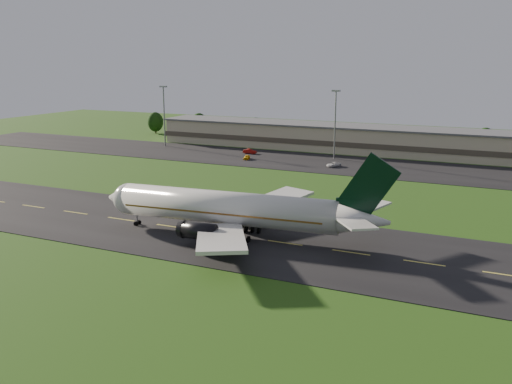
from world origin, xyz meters
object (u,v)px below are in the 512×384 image
at_px(light_mast_centre, 335,116).
at_px(service_vehicle_b, 250,151).
at_px(service_vehicle_c, 334,164).
at_px(service_vehicle_a, 247,157).
at_px(airliner, 232,209).
at_px(light_mast_west, 164,109).
at_px(terminal, 354,139).

height_order(light_mast_centre, service_vehicle_b, light_mast_centre).
xyz_separation_m(service_vehicle_b, service_vehicle_c, (30.60, -10.10, -0.10)).
bearing_deg(service_vehicle_a, airliner, -78.98).
relative_size(service_vehicle_b, service_vehicle_c, 0.98).
bearing_deg(service_vehicle_b, light_mast_centre, -86.07).
bearing_deg(service_vehicle_b, light_mast_west, 85.09).
xyz_separation_m(service_vehicle_a, service_vehicle_c, (26.94, -0.33, -0.02)).
bearing_deg(airliner, service_vehicle_b, 108.09).
relative_size(light_mast_west, light_mast_centre, 1.00).
distance_m(terminal, light_mast_west, 64.10).
bearing_deg(service_vehicle_c, light_mast_west, -161.05).
height_order(airliner, light_mast_west, light_mast_west).
bearing_deg(light_mast_west, airliner, -49.92).
distance_m(airliner, light_mast_west, 104.76).
height_order(terminal, service_vehicle_c, terminal).
height_order(light_mast_west, service_vehicle_c, light_mast_west).
height_order(airliner, service_vehicle_a, airliner).
bearing_deg(service_vehicle_a, light_mast_west, 148.79).
bearing_deg(service_vehicle_b, airliner, -157.29).
bearing_deg(light_mast_west, service_vehicle_a, -18.11).
relative_size(terminal, service_vehicle_b, 33.65).
xyz_separation_m(airliner, light_mast_centre, (-7.25, 79.92, 8.08)).
xyz_separation_m(airliner, service_vehicle_b, (-34.03, 77.63, -3.85)).
xyz_separation_m(airliner, light_mast_west, (-67.25, 79.92, 8.08)).
distance_m(airliner, terminal, 96.28).
relative_size(terminal, service_vehicle_a, 39.18).
xyz_separation_m(terminal, light_mast_west, (-61.40, -16.18, 8.75)).
bearing_deg(light_mast_west, light_mast_centre, 0.00).
bearing_deg(terminal, airliner, -86.52).
relative_size(airliner, service_vehicle_a, 13.85).
distance_m(airliner, service_vehicle_a, 74.45).
relative_size(light_mast_west, service_vehicle_a, 5.50).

